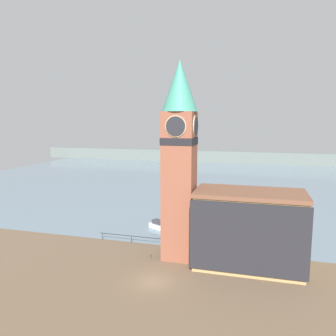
% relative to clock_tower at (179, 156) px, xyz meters
% --- Properties ---
extents(ground_plane, '(160.00, 160.00, 0.00)m').
position_rel_clock_tower_xyz_m(ground_plane, '(-1.21, -7.58, -13.62)').
color(ground_plane, brown).
extents(water, '(160.00, 120.00, 0.00)m').
position_rel_clock_tower_xyz_m(water, '(-1.21, 63.30, -13.62)').
color(water, slate).
rests_on(water, ground_plane).
extents(far_shoreline, '(180.00, 3.00, 5.00)m').
position_rel_clock_tower_xyz_m(far_shoreline, '(-1.21, 103.30, -11.12)').
color(far_shoreline, slate).
rests_on(far_shoreline, water).
extents(pier_railing, '(10.15, 0.08, 1.09)m').
position_rel_clock_tower_xyz_m(pier_railing, '(-8.06, 3.05, -12.67)').
color(pier_railing, '#232328').
rests_on(pier_railing, ground_plane).
extents(clock_tower, '(4.56, 4.56, 25.62)m').
position_rel_clock_tower_xyz_m(clock_tower, '(0.00, 0.00, 0.00)').
color(clock_tower, brown).
rests_on(clock_tower, ground_plane).
extents(pier_building, '(13.43, 7.28, 9.61)m').
position_rel_clock_tower_xyz_m(pier_building, '(8.99, -0.53, -8.79)').
color(pier_building, tan).
rests_on(pier_building, ground_plane).
extents(boat_near, '(4.85, 3.69, 1.39)m').
position_rel_clock_tower_xyz_m(boat_near, '(-5.62, 10.34, -13.10)').
color(boat_near, silver).
rests_on(boat_near, water).
extents(mooring_bollard_near, '(0.26, 0.26, 0.82)m').
position_rel_clock_tower_xyz_m(mooring_bollard_near, '(-3.59, -1.53, -13.17)').
color(mooring_bollard_near, brown).
rests_on(mooring_bollard_near, ground_plane).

